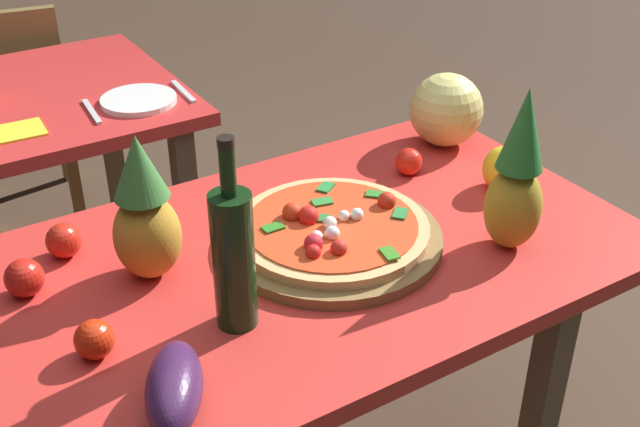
% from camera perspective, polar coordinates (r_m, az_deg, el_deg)
% --- Properties ---
extents(display_table, '(1.36, 0.82, 0.74)m').
position_cam_1_polar(display_table, '(1.72, -0.47, -5.07)').
color(display_table, brown).
rests_on(display_table, ground_plane).
extents(background_table, '(0.93, 0.81, 0.74)m').
position_cam_1_polar(background_table, '(2.58, -20.31, 5.39)').
color(background_table, brown).
rests_on(background_table, ground_plane).
extents(dining_chair, '(0.46, 0.46, 0.85)m').
position_cam_1_polar(dining_chair, '(3.23, -21.11, 7.47)').
color(dining_chair, brown).
rests_on(dining_chair, ground_plane).
extents(pizza_board, '(0.47, 0.47, 0.02)m').
position_cam_1_polar(pizza_board, '(1.68, 0.90, -1.85)').
color(pizza_board, brown).
rests_on(pizza_board, display_table).
extents(pizza, '(0.41, 0.41, 0.06)m').
position_cam_1_polar(pizza, '(1.66, 0.87, -1.07)').
color(pizza, tan).
rests_on(pizza, pizza_board).
extents(wine_bottle, '(0.08, 0.08, 0.37)m').
position_cam_1_polar(wine_bottle, '(1.40, -6.19, -3.09)').
color(wine_bottle, black).
rests_on(wine_bottle, display_table).
extents(pineapple_left, '(0.12, 0.12, 0.35)m').
position_cam_1_polar(pineapple_left, '(1.65, 13.87, 2.41)').
color(pineapple_left, '#AD9128').
rests_on(pineapple_left, display_table).
extents(pineapple_right, '(0.13, 0.13, 0.30)m').
position_cam_1_polar(pineapple_right, '(1.56, -12.39, -0.09)').
color(pineapple_right, '#BA8628').
rests_on(pineapple_right, display_table).
extents(melon, '(0.19, 0.19, 0.19)m').
position_cam_1_polar(melon, '(2.09, 8.99, 7.33)').
color(melon, '#E0D874').
rests_on(melon, display_table).
extents(bell_pepper, '(0.10, 0.10, 0.11)m').
position_cam_1_polar(bell_pepper, '(1.91, 13.00, 3.10)').
color(bell_pepper, yellow).
rests_on(bell_pepper, display_table).
extents(eggplant, '(0.17, 0.22, 0.09)m').
position_cam_1_polar(eggplant, '(1.30, -10.35, -12.13)').
color(eggplant, '#3B1B41').
rests_on(eggplant, display_table).
extents(tomato_at_corner, '(0.08, 0.08, 0.08)m').
position_cam_1_polar(tomato_at_corner, '(1.62, -20.34, -4.33)').
color(tomato_at_corner, red).
rests_on(tomato_at_corner, display_table).
extents(tomato_beside_pepper, '(0.07, 0.07, 0.07)m').
position_cam_1_polar(tomato_beside_pepper, '(1.44, -15.80, -8.63)').
color(tomato_beside_pepper, red).
rests_on(tomato_beside_pepper, display_table).
extents(tomato_by_bottle, '(0.07, 0.07, 0.07)m').
position_cam_1_polar(tomato_by_bottle, '(1.71, -17.83, -1.85)').
color(tomato_by_bottle, red).
rests_on(tomato_by_bottle, display_table).
extents(tomato_near_board, '(0.07, 0.07, 0.07)m').
position_cam_1_polar(tomato_near_board, '(1.95, 6.34, 3.70)').
color(tomato_near_board, red).
rests_on(tomato_near_board, display_table).
extents(dinner_plate, '(0.22, 0.22, 0.02)m').
position_cam_1_polar(dinner_plate, '(2.40, -12.81, 7.90)').
color(dinner_plate, white).
rests_on(dinner_plate, background_table).
extents(fork_utensil, '(0.03, 0.18, 0.01)m').
position_cam_1_polar(fork_utensil, '(2.37, -15.97, 7.01)').
color(fork_utensil, silver).
rests_on(fork_utensil, background_table).
extents(knife_utensil, '(0.03, 0.18, 0.01)m').
position_cam_1_polar(knife_utensil, '(2.45, -9.72, 8.58)').
color(knife_utensil, silver).
rests_on(knife_utensil, background_table).
extents(napkin_folded, '(0.15, 0.13, 0.01)m').
position_cam_1_polar(napkin_folded, '(2.31, -20.78, 5.51)').
color(napkin_folded, yellow).
rests_on(napkin_folded, background_table).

